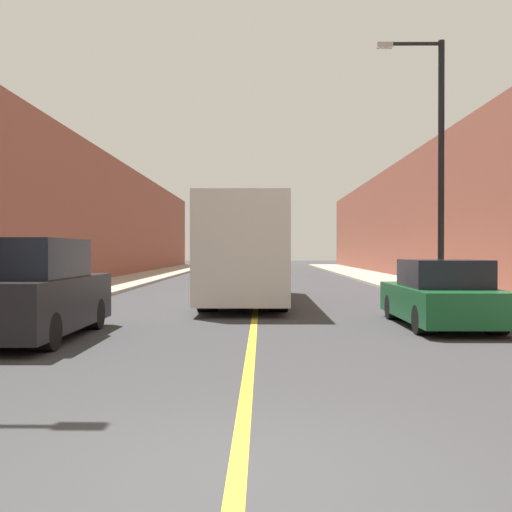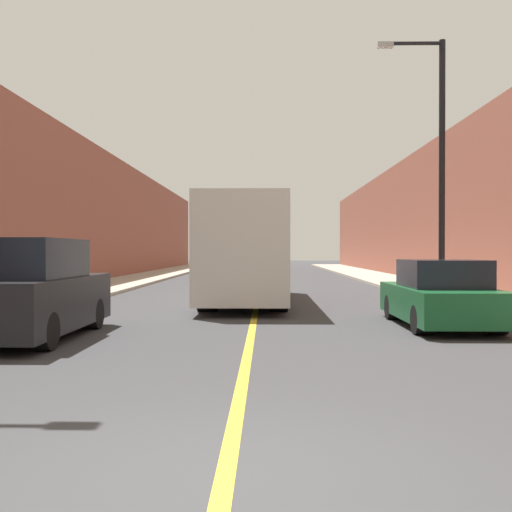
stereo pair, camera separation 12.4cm
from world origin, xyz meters
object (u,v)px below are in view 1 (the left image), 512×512
(car_right_near, at_px, (441,296))
(street_lamp_right, at_px, (436,156))
(bus, at_px, (246,250))
(parked_suv_left, at_px, (33,293))

(car_right_near, bearing_deg, street_lamp_right, 75.01)
(bus, height_order, parked_suv_left, bus)
(car_right_near, height_order, street_lamp_right, street_lamp_right)
(parked_suv_left, distance_m, car_right_near, 8.89)
(parked_suv_left, xyz_separation_m, car_right_near, (8.64, 2.07, -0.22))
(bus, distance_m, street_lamp_right, 6.91)
(car_right_near, xyz_separation_m, street_lamp_right, (1.46, 5.45, 4.10))
(bus, xyz_separation_m, car_right_near, (4.68, -6.40, -1.08))
(bus, distance_m, car_right_near, 8.01)
(bus, height_order, street_lamp_right, street_lamp_right)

